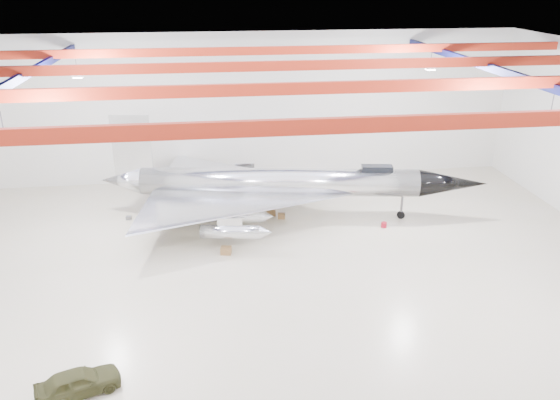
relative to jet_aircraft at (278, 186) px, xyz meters
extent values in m
plane|color=beige|center=(-1.14, -7.21, -2.21)|extent=(40.00, 40.00, 0.00)
plane|color=silver|center=(-1.14, 7.79, 3.29)|extent=(40.00, 0.00, 40.00)
plane|color=#0A0F38|center=(-1.14, -7.21, 8.79)|extent=(40.00, 40.00, 0.00)
cube|color=maroon|center=(-1.14, -16.21, 8.19)|extent=(39.50, 0.25, 0.50)
cube|color=maroon|center=(-1.14, -10.21, 8.19)|extent=(39.50, 0.25, 0.50)
cube|color=maroon|center=(-1.14, -4.21, 8.19)|extent=(39.50, 0.25, 0.50)
cube|color=maroon|center=(-1.14, 1.79, 8.19)|extent=(39.50, 0.25, 0.50)
cube|color=#0B0F43|center=(-13.14, -7.21, 7.89)|extent=(0.25, 29.50, 0.40)
cube|color=#0B0F43|center=(10.86, -7.21, 7.89)|extent=(0.25, 29.50, 0.40)
cube|color=silver|center=(-11.14, -13.21, 7.49)|extent=(0.55, 0.55, 0.25)
cube|color=silver|center=(8.86, -13.21, 7.49)|extent=(0.55, 0.55, 0.25)
cube|color=silver|center=(-11.14, -1.21, 7.49)|extent=(0.55, 0.55, 0.25)
cube|color=silver|center=(8.86, -1.21, 7.49)|extent=(0.55, 0.55, 0.25)
cylinder|color=silver|center=(0.05, -0.01, 0.26)|extent=(17.67, 4.53, 1.76)
cone|color=black|center=(10.92, -1.75, 0.26)|extent=(4.63, 2.44, 1.76)
cone|color=silver|center=(-9.95, 1.60, 0.26)|extent=(2.89, 2.16, 1.76)
cube|color=silver|center=(-9.08, 1.46, 2.55)|extent=(2.45, 0.49, 3.96)
cube|color=black|center=(6.13, -0.98, 1.18)|extent=(2.02, 1.00, 0.44)
cylinder|color=silver|center=(-3.33, -4.37, -0.98)|extent=(3.43, 1.31, 0.79)
cylinder|color=silver|center=(-2.98, -2.20, -0.98)|extent=(3.43, 1.31, 0.79)
cylinder|color=silver|center=(-2.14, 3.02, -0.98)|extent=(3.43, 1.31, 0.79)
cylinder|color=silver|center=(-1.79, 5.19, -0.98)|extent=(3.43, 1.31, 0.79)
cylinder|color=#59595B|center=(7.87, -1.26, -1.42)|extent=(0.16, 0.16, 1.58)
cylinder|color=black|center=(7.87, -1.26, -1.96)|extent=(0.52, 0.27, 0.49)
cylinder|color=#59595B|center=(-3.78, -1.62, -1.42)|extent=(0.16, 0.16, 1.58)
cylinder|color=black|center=(-3.78, -1.62, -1.96)|extent=(0.52, 0.27, 0.49)
cylinder|color=#59595B|center=(-3.08, 2.72, -1.42)|extent=(0.16, 0.16, 1.58)
cylinder|color=black|center=(-3.08, 2.72, -1.96)|extent=(0.52, 0.27, 0.49)
imported|color=#3A3A1D|center=(-9.59, -15.12, -1.68)|extent=(3.35, 2.26, 1.06)
cube|color=olive|center=(-3.61, -4.64, -2.00)|extent=(0.67, 0.58, 0.41)
cube|color=maroon|center=(-0.88, 2.15, -2.04)|extent=(0.54, 0.47, 0.33)
cube|color=olive|center=(-0.46, 0.39, -1.99)|extent=(0.64, 0.52, 0.43)
cube|color=#59595B|center=(-9.68, 0.88, -2.09)|extent=(0.36, 0.31, 0.23)
cylinder|color=maroon|center=(6.38, -2.41, -2.05)|extent=(0.43, 0.43, 0.33)
cube|color=olive|center=(0.17, -0.22, -2.05)|extent=(0.52, 0.44, 0.33)
camera|label=1|loc=(-4.20, -32.30, 12.53)|focal=35.00mm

